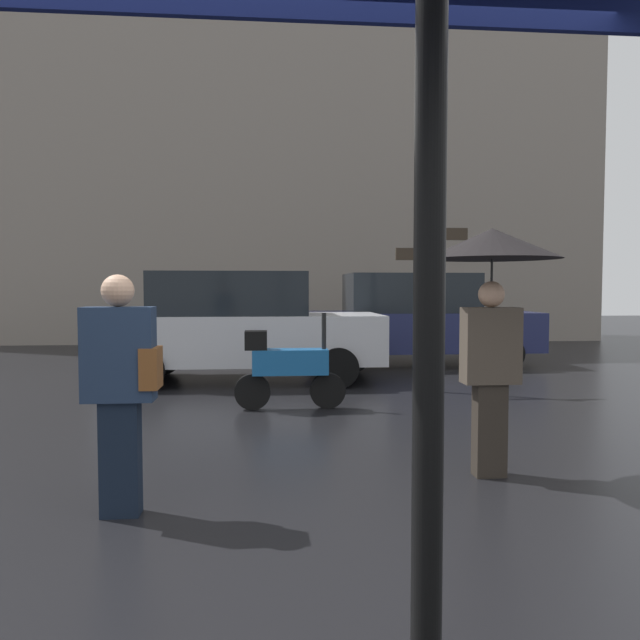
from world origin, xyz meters
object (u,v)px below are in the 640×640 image
at_px(pedestrian_with_umbrella, 492,275).
at_px(parked_scooter, 287,366).
at_px(pedestrian_with_bag, 122,380).
at_px(street_signpost, 430,285).
at_px(parked_car_left, 416,319).
at_px(parked_car_right, 240,326).

bearing_deg(pedestrian_with_umbrella, parked_scooter, -36.08).
xyz_separation_m(pedestrian_with_bag, street_signpost, (3.41, 4.64, 0.66)).
distance_m(pedestrian_with_umbrella, parked_car_left, 7.35).
distance_m(pedestrian_with_umbrella, street_signpost, 4.07).
bearing_deg(pedestrian_with_umbrella, parked_car_right, -41.59).
bearing_deg(street_signpost, pedestrian_with_bag, -126.35).
relative_size(pedestrian_with_umbrella, parked_car_left, 0.44).
xyz_separation_m(pedestrian_with_umbrella, parked_car_left, (1.22, 7.21, -0.73)).
xyz_separation_m(parked_scooter, street_signpost, (2.18, 1.12, 1.04)).
height_order(parked_car_left, parked_car_right, parked_car_left).
distance_m(pedestrian_with_bag, street_signpost, 5.80).
bearing_deg(parked_scooter, pedestrian_with_bag, -124.97).
height_order(pedestrian_with_umbrella, parked_car_left, pedestrian_with_umbrella).
relative_size(pedestrian_with_umbrella, parked_car_right, 0.45).
bearing_deg(pedestrian_with_bag, parked_scooter, -135.67).
height_order(parked_scooter, parked_car_left, parked_car_left).
xyz_separation_m(pedestrian_with_bag, parked_car_left, (4.02, 7.82, 0.00)).
bearing_deg(pedestrian_with_bag, pedestrian_with_umbrella, 165.95).
relative_size(pedestrian_with_bag, parked_car_left, 0.36).
bearing_deg(street_signpost, pedestrian_with_umbrella, -98.66).
xyz_separation_m(pedestrian_with_umbrella, parked_car_right, (-2.26, 5.35, -0.73)).
xyz_separation_m(pedestrian_with_umbrella, parked_scooter, (-1.57, 2.90, -1.10)).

